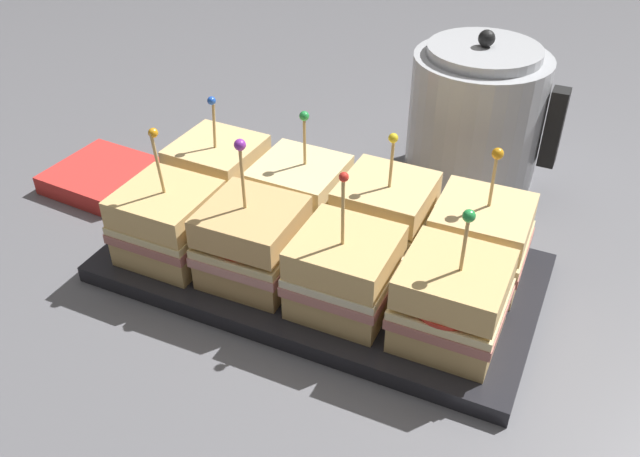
# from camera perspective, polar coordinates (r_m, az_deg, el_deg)

# --- Properties ---
(ground_plane) EXTENTS (6.00, 6.00, 0.00)m
(ground_plane) POSITION_cam_1_polar(r_m,az_deg,el_deg) (0.73, 0.00, -3.88)
(ground_plane) COLOR slate
(serving_platter) EXTENTS (0.45, 0.24, 0.02)m
(serving_platter) POSITION_cam_1_polar(r_m,az_deg,el_deg) (0.73, 0.00, -3.34)
(serving_platter) COLOR #232328
(serving_platter) RESTS_ON ground_plane
(sandwich_front_far_left) EXTENTS (0.10, 0.10, 0.15)m
(sandwich_front_far_left) POSITION_cam_1_polar(r_m,az_deg,el_deg) (0.73, -12.63, 0.47)
(sandwich_front_far_left) COLOR tan
(sandwich_front_far_left) RESTS_ON serving_platter
(sandwich_front_center_left) EXTENTS (0.10, 0.10, 0.16)m
(sandwich_front_center_left) POSITION_cam_1_polar(r_m,az_deg,el_deg) (0.68, -5.71, -1.22)
(sandwich_front_center_left) COLOR tan
(sandwich_front_center_left) RESTS_ON serving_platter
(sandwich_front_center_right) EXTENTS (0.10, 0.10, 0.15)m
(sandwich_front_center_right) POSITION_cam_1_polar(r_m,az_deg,el_deg) (0.65, 2.13, -3.70)
(sandwich_front_center_right) COLOR tan
(sandwich_front_center_right) RESTS_ON serving_platter
(sandwich_front_far_right) EXTENTS (0.10, 0.10, 0.14)m
(sandwich_front_far_right) POSITION_cam_1_polar(r_m,az_deg,el_deg) (0.62, 11.00, -6.07)
(sandwich_front_far_right) COLOR tan
(sandwich_front_far_right) RESTS_ON serving_platter
(sandwich_back_far_left) EXTENTS (0.10, 0.10, 0.14)m
(sandwich_back_far_left) POSITION_cam_1_polar(r_m,az_deg,el_deg) (0.80, -8.54, 4.47)
(sandwich_back_far_left) COLOR #DBB77A
(sandwich_back_far_left) RESTS_ON serving_platter
(sandwich_back_center_left) EXTENTS (0.10, 0.10, 0.14)m
(sandwich_back_center_left) POSITION_cam_1_polar(r_m,az_deg,el_deg) (0.75, -1.72, 2.83)
(sandwich_back_center_left) COLOR beige
(sandwich_back_center_left) RESTS_ON serving_platter
(sandwich_back_center_right) EXTENTS (0.10, 0.10, 0.14)m
(sandwich_back_center_right) POSITION_cam_1_polar(r_m,az_deg,el_deg) (0.72, 5.48, 1.05)
(sandwich_back_center_right) COLOR #DBB77A
(sandwich_back_center_right) RESTS_ON serving_platter
(sandwich_back_far_right) EXTENTS (0.10, 0.10, 0.15)m
(sandwich_back_far_right) POSITION_cam_1_polar(r_m,az_deg,el_deg) (0.70, 13.27, -1.01)
(sandwich_back_far_right) COLOR #DBB77A
(sandwich_back_far_right) RESTS_ON serving_platter
(kettle_steel) EXTENTS (0.19, 0.17, 0.20)m
(kettle_steel) POSITION_cam_1_polar(r_m,az_deg,el_deg) (0.88, 13.00, 9.22)
(kettle_steel) COLOR #B7BABF
(kettle_steel) RESTS_ON ground_plane
(napkin_stack) EXTENTS (0.12, 0.12, 0.02)m
(napkin_stack) POSITION_cam_1_polar(r_m,az_deg,el_deg) (0.92, -17.85, 4.22)
(napkin_stack) COLOR red
(napkin_stack) RESTS_ON ground_plane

